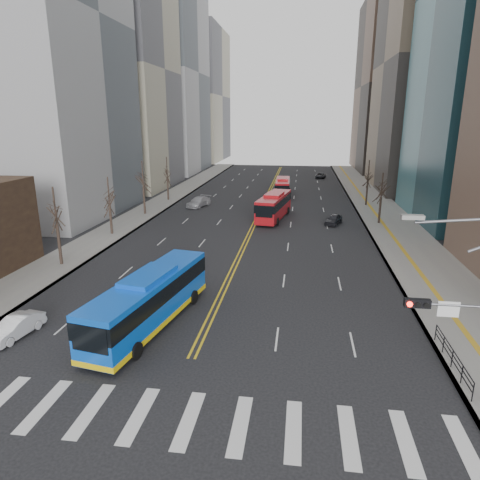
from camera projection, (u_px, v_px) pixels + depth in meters
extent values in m
plane|color=black|center=(164.00, 417.00, 19.58)|extent=(220.00, 220.00, 0.00)
cube|color=gray|center=(384.00, 215.00, 60.01)|extent=(7.00, 130.00, 0.15)
cube|color=gray|center=(151.00, 208.00, 64.65)|extent=(5.00, 130.00, 0.15)
cube|color=silver|center=(44.00, 405.00, 20.39)|extent=(0.70, 4.00, 0.01)
cube|color=silver|center=(91.00, 410.00, 20.06)|extent=(0.70, 4.00, 0.01)
cube|color=silver|center=(139.00, 415.00, 19.74)|extent=(0.70, 4.00, 0.01)
cube|color=silver|center=(189.00, 420.00, 19.42)|extent=(0.70, 4.00, 0.01)
cube|color=silver|center=(240.00, 425.00, 19.10)|extent=(0.70, 4.00, 0.01)
cube|color=silver|center=(293.00, 430.00, 18.77)|extent=(0.70, 4.00, 0.01)
cube|color=silver|center=(349.00, 435.00, 18.45)|extent=(0.70, 4.00, 0.01)
cube|color=silver|center=(406.00, 441.00, 18.13)|extent=(0.70, 4.00, 0.01)
cube|color=silver|center=(465.00, 447.00, 17.81)|extent=(0.70, 4.00, 0.01)
cube|color=gold|center=(264.00, 200.00, 71.96)|extent=(0.15, 100.00, 0.01)
cube|color=gold|center=(267.00, 200.00, 71.91)|extent=(0.15, 100.00, 0.01)
cube|color=gray|center=(18.00, 15.00, 54.76)|extent=(22.00, 24.00, 52.00)
cube|color=gray|center=(109.00, 70.00, 80.60)|extent=(22.00, 22.00, 44.00)
cube|color=gray|center=(159.00, 73.00, 105.62)|extent=(20.00, 26.00, 48.00)
cube|color=gray|center=(442.00, 62.00, 76.77)|extent=(20.00, 26.00, 46.00)
cube|color=gray|center=(195.00, 96.00, 137.04)|extent=(18.00, 30.00, 40.00)
cube|color=brown|center=(397.00, 86.00, 107.92)|extent=(18.00, 30.00, 42.00)
cylinder|color=slate|center=(465.00, 306.00, 18.21)|extent=(4.50, 0.12, 0.12)
cube|color=black|center=(417.00, 303.00, 18.48)|extent=(1.10, 0.28, 0.38)
cylinder|color=#FF190C|center=(410.00, 304.00, 18.37)|extent=(0.24, 0.08, 0.24)
cylinder|color=black|center=(418.00, 305.00, 18.32)|extent=(0.24, 0.08, 0.24)
cylinder|color=black|center=(427.00, 305.00, 18.28)|extent=(0.24, 0.08, 0.24)
cube|color=white|center=(448.00, 309.00, 18.35)|extent=(0.90, 0.06, 0.70)
cube|color=#999993|center=(413.00, 217.00, 17.52)|extent=(0.90, 0.35, 0.18)
cube|color=black|center=(453.00, 350.00, 23.03)|extent=(0.04, 6.00, 0.04)
cylinder|color=black|center=(473.00, 392.00, 20.31)|extent=(0.06, 0.06, 1.00)
cylinder|color=black|center=(462.00, 374.00, 21.74)|extent=(0.06, 0.06, 1.00)
cylinder|color=black|center=(452.00, 359.00, 23.16)|extent=(0.06, 0.06, 1.00)
cylinder|color=black|center=(443.00, 345.00, 24.59)|extent=(0.06, 0.06, 1.00)
cylinder|color=black|center=(436.00, 332.00, 26.02)|extent=(0.06, 0.06, 1.00)
cylinder|color=black|center=(59.00, 245.00, 39.32)|extent=(0.28, 0.28, 3.90)
cylinder|color=black|center=(111.00, 220.00, 49.83)|extent=(0.28, 0.28, 3.60)
cylinder|color=black|center=(144.00, 201.00, 60.24)|extent=(0.28, 0.28, 4.00)
cylinder|color=black|center=(168.00, 189.00, 70.74)|extent=(0.28, 0.28, 3.80)
cylinder|color=black|center=(380.00, 211.00, 55.00)|extent=(0.28, 0.28, 3.50)
cylinder|color=black|center=(367.00, 194.00, 66.39)|extent=(0.28, 0.28, 3.75)
cube|color=blue|center=(150.00, 299.00, 27.89)|extent=(4.69, 12.67, 2.96)
cube|color=black|center=(149.00, 291.00, 27.74)|extent=(4.75, 12.70, 1.06)
cube|color=blue|center=(148.00, 276.00, 27.46)|extent=(2.79, 4.63, 0.40)
cube|color=yellow|center=(151.00, 317.00, 28.24)|extent=(4.75, 12.70, 0.35)
cylinder|color=black|center=(98.00, 344.00, 25.01)|extent=(0.47, 1.04, 1.00)
cylinder|color=black|center=(136.00, 351.00, 24.24)|extent=(0.47, 1.04, 1.00)
cylinder|color=black|center=(162.00, 293.00, 32.27)|extent=(0.47, 1.04, 1.00)
cylinder|color=black|center=(194.00, 297.00, 31.50)|extent=(0.47, 1.04, 1.00)
cube|color=#AD1219|center=(274.00, 206.00, 57.78)|extent=(4.23, 11.39, 2.89)
cube|color=black|center=(274.00, 202.00, 57.63)|extent=(4.29, 11.42, 1.04)
cube|color=#AD1219|center=(274.00, 195.00, 57.36)|extent=(2.60, 4.16, 0.40)
cylinder|color=black|center=(258.00, 220.00, 55.22)|extent=(0.45, 1.03, 1.00)
cylinder|color=black|center=(277.00, 222.00, 54.51)|extent=(0.45, 1.03, 1.00)
cylinder|color=black|center=(271.00, 210.00, 61.77)|extent=(0.45, 1.03, 1.00)
cylinder|color=black|center=(288.00, 211.00, 61.06)|extent=(0.45, 1.03, 1.00)
cube|color=#AD1219|center=(283.00, 187.00, 74.78)|extent=(2.53, 10.11, 2.58)
cube|color=black|center=(283.00, 184.00, 74.64)|extent=(2.59, 10.13, 0.94)
cube|color=#AD1219|center=(283.00, 179.00, 74.40)|extent=(1.91, 3.56, 0.40)
cylinder|color=black|center=(275.00, 196.00, 72.15)|extent=(0.32, 1.01, 1.00)
cylinder|color=black|center=(289.00, 197.00, 71.89)|extent=(0.32, 1.01, 1.00)
cylinder|color=black|center=(277.00, 190.00, 78.29)|extent=(0.32, 1.01, 1.00)
cylinder|color=black|center=(289.00, 191.00, 78.04)|extent=(0.32, 1.01, 1.00)
imported|color=silver|center=(16.00, 327.00, 26.69)|extent=(1.98, 4.08, 1.29)
imported|color=black|center=(334.00, 219.00, 55.06)|extent=(2.76, 4.15, 1.31)
imported|color=#A4A3A9|center=(199.00, 202.00, 66.16)|extent=(3.45, 5.57, 1.51)
imported|color=black|center=(321.00, 176.00, 97.81)|extent=(2.59, 4.49, 1.18)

